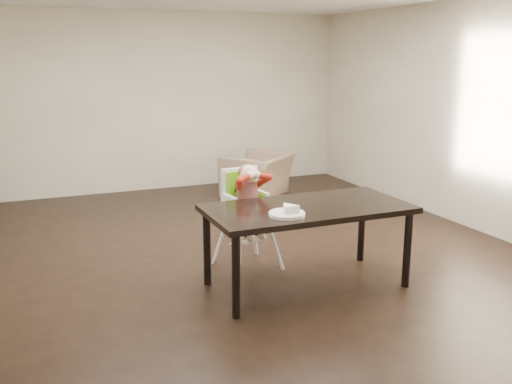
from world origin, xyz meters
TOP-DOWN VIEW (x-y plane):
  - ground at (0.00, 0.00)m, footprint 7.00×7.00m
  - room_walls at (0.00, 0.00)m, footprint 6.02×7.02m
  - dining_table at (0.32, -0.87)m, footprint 1.80×0.90m
  - high_chair at (0.00, -0.19)m, footprint 0.48×0.48m
  - plate at (0.02, -1.08)m, footprint 0.39×0.39m
  - armchair at (1.25, 2.48)m, footprint 1.13×1.08m

SIDE VIEW (x-z plane):
  - ground at x=0.00m, z-range 0.00..0.00m
  - armchair at x=1.25m, z-range 0.00..0.83m
  - dining_table at x=0.32m, z-range 0.30..1.05m
  - high_chair at x=0.00m, z-range 0.21..1.24m
  - plate at x=0.02m, z-range 0.74..0.82m
  - room_walls at x=0.00m, z-range 0.50..3.21m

